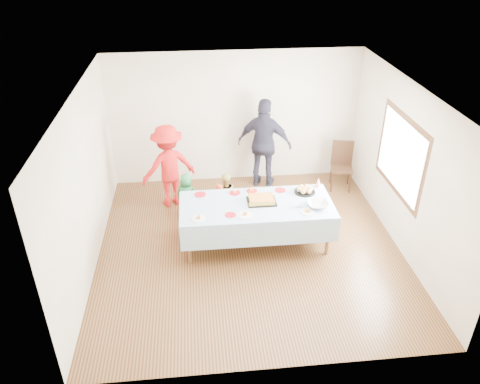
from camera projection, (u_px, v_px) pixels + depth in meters
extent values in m
plane|color=#452313|center=(249.00, 247.00, 7.91)|extent=(5.00, 5.00, 0.00)
cube|color=#C1B89D|center=(235.00, 118.00, 9.39)|extent=(5.00, 0.04, 2.70)
cube|color=#C1B89D|center=(278.00, 285.00, 5.08)|extent=(5.00, 0.04, 2.70)
cube|color=#C1B89D|center=(85.00, 185.00, 7.01)|extent=(0.04, 5.00, 2.70)
cube|color=#C1B89D|center=(405.00, 169.00, 7.46)|extent=(0.04, 5.00, 2.70)
cube|color=white|center=(251.00, 92.00, 6.56)|extent=(5.00, 5.00, 0.04)
cube|color=#472B16|center=(400.00, 155.00, 7.55)|extent=(0.03, 1.75, 1.35)
cylinder|color=brown|center=(189.00, 244.00, 7.37)|extent=(0.06, 0.06, 0.73)
cylinder|color=brown|center=(328.00, 236.00, 7.57)|extent=(0.06, 0.06, 0.73)
cylinder|color=brown|center=(189.00, 215.00, 8.09)|extent=(0.06, 0.06, 0.73)
cylinder|color=brown|center=(315.00, 208.00, 8.29)|extent=(0.06, 0.06, 0.73)
cube|color=brown|center=(256.00, 206.00, 7.64)|extent=(2.40, 1.00, 0.04)
cube|color=white|center=(257.00, 204.00, 7.63)|extent=(2.50, 1.10, 0.01)
cube|color=black|center=(261.00, 201.00, 7.68)|extent=(0.47, 0.36, 0.01)
cube|color=#E5C757|center=(262.00, 199.00, 7.67)|extent=(0.40, 0.30, 0.06)
cube|color=#AB6A27|center=(262.00, 198.00, 7.65)|extent=(0.40, 0.30, 0.01)
cylinder|color=black|center=(305.00, 192.00, 7.95)|extent=(0.36, 0.36, 0.02)
sphere|color=tan|center=(310.00, 189.00, 7.93)|extent=(0.09, 0.09, 0.09)
sphere|color=tan|center=(306.00, 187.00, 8.00)|extent=(0.09, 0.09, 0.09)
sphere|color=tan|center=(301.00, 187.00, 7.99)|extent=(0.09, 0.09, 0.09)
sphere|color=tan|center=(299.00, 189.00, 7.91)|extent=(0.09, 0.09, 0.09)
sphere|color=tan|center=(303.00, 192.00, 7.85)|extent=(0.09, 0.09, 0.09)
sphere|color=tan|center=(309.00, 191.00, 7.86)|extent=(0.09, 0.09, 0.09)
sphere|color=tan|center=(305.00, 189.00, 7.92)|extent=(0.09, 0.09, 0.09)
imported|color=silver|center=(318.00, 204.00, 7.53)|extent=(0.35, 0.35, 0.08)
cone|color=white|center=(318.00, 182.00, 8.07)|extent=(0.11, 0.11, 0.18)
cylinder|color=red|center=(200.00, 195.00, 7.88)|extent=(0.19, 0.19, 0.01)
cylinder|color=red|center=(235.00, 193.00, 7.93)|extent=(0.19, 0.19, 0.01)
cylinder|color=red|center=(252.00, 191.00, 7.99)|extent=(0.18, 0.18, 0.01)
cylinder|color=red|center=(280.00, 190.00, 8.01)|extent=(0.18, 0.18, 0.01)
cylinder|color=red|center=(230.00, 215.00, 7.33)|extent=(0.17, 0.17, 0.01)
cylinder|color=white|center=(198.00, 219.00, 7.24)|extent=(0.21, 0.21, 0.01)
cylinder|color=white|center=(245.00, 215.00, 7.33)|extent=(0.24, 0.24, 0.01)
cylinder|color=white|center=(307.00, 212.00, 7.41)|extent=(0.22, 0.22, 0.01)
cylinder|color=black|center=(332.00, 182.00, 9.43)|extent=(0.04, 0.04, 0.43)
cylinder|color=black|center=(350.00, 183.00, 9.39)|extent=(0.04, 0.04, 0.43)
cylinder|color=black|center=(331.00, 174.00, 9.74)|extent=(0.04, 0.04, 0.43)
cylinder|color=black|center=(349.00, 175.00, 9.70)|extent=(0.04, 0.04, 0.43)
cube|color=black|center=(342.00, 168.00, 9.45)|extent=(0.51, 0.51, 0.05)
cube|color=black|center=(342.00, 152.00, 9.48)|extent=(0.42, 0.13, 0.50)
imported|color=red|center=(219.00, 202.00, 8.46)|extent=(0.28, 0.19, 0.74)
imported|color=#26733B|center=(187.00, 195.00, 8.57)|extent=(0.47, 0.37, 0.85)
imported|color=#D2B862|center=(225.00, 195.00, 8.55)|extent=(0.51, 0.46, 0.86)
imported|color=red|center=(169.00, 166.00, 8.75)|extent=(1.19, 0.94, 1.61)
imported|color=#282838|center=(264.00, 144.00, 9.32)|extent=(1.18, 0.82, 1.86)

